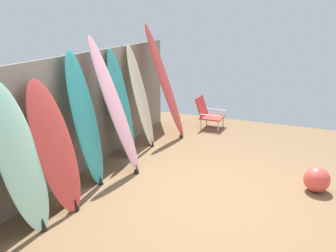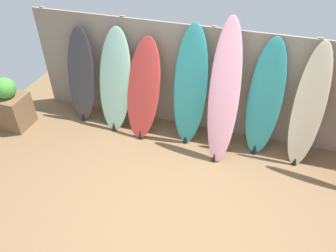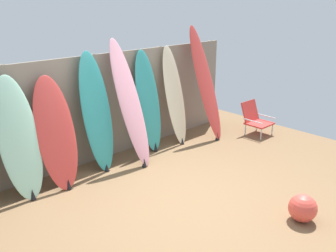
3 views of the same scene
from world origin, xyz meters
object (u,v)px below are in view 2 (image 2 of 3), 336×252
surfboard_seafoam_1 (115,82)px  surfboard_teal_3 (190,88)px  surfboard_red_2 (143,90)px  planter_box (11,106)px  surfboard_charcoal_0 (81,77)px  surfboard_teal_5 (265,100)px  surfboard_pink_4 (224,94)px  surfboard_cream_6 (309,108)px

surfboard_seafoam_1 → surfboard_teal_3: surfboard_teal_3 is taller
surfboard_red_2 → planter_box: bearing=-166.8°
surfboard_charcoal_0 → planter_box: size_ratio=1.78×
surfboard_seafoam_1 → planter_box: bearing=-161.2°
surfboard_teal_5 → planter_box: (-4.11, -0.66, -0.50)m
surfboard_red_2 → surfboard_teal_5: surfboard_teal_5 is taller
surfboard_seafoam_1 → surfboard_pink_4: size_ratio=0.82×
surfboard_seafoam_1 → surfboard_teal_3: (1.26, 0.01, 0.10)m
surfboard_seafoam_1 → planter_box: size_ratio=1.85×
surfboard_charcoal_0 → surfboard_pink_4: bearing=-4.1°
surfboard_teal_3 → surfboard_seafoam_1: bearing=-179.4°
surfboard_pink_4 → surfboard_cream_6: 1.21m
surfboard_charcoal_0 → surfboard_cream_6: 3.64m
surfboard_seafoam_1 → surfboard_pink_4: 1.82m
surfboard_red_2 → surfboard_cream_6: bearing=2.1°
surfboard_red_2 → planter_box: (-2.24, -0.53, -0.40)m
surfboard_seafoam_1 → surfboard_teal_5: surfboard_teal_5 is taller
surfboard_charcoal_0 → surfboard_pink_4: (2.45, -0.18, 0.21)m
surfboard_seafoam_1 → surfboard_pink_4: (1.80, -0.14, 0.18)m
surfboard_pink_4 → planter_box: 3.61m
surfboard_charcoal_0 → planter_box: 1.31m
surfboard_charcoal_0 → surfboard_teal_5: surfboard_teal_5 is taller
surfboard_red_2 → planter_box: 2.34m
surfboard_seafoam_1 → planter_box: surfboard_seafoam_1 is taller
surfboard_teal_3 → planter_box: bearing=-168.7°
surfboard_teal_5 → surfboard_cream_6: bearing=-4.3°
surfboard_cream_6 → surfboard_seafoam_1: bearing=-179.4°
surfboard_pink_4 → planter_box: bearing=-172.8°
surfboard_teal_3 → planter_box: surfboard_teal_3 is taller
surfboard_pink_4 → surfboard_cream_6: size_ratio=1.12×
surfboard_charcoal_0 → surfboard_pink_4: 2.47m
surfboard_teal_3 → surfboard_teal_5: size_ratio=1.05×
surfboard_teal_3 → surfboard_pink_4: (0.54, -0.16, 0.08)m
surfboard_red_2 → surfboard_pink_4: bearing=-3.7°
surfboard_charcoal_0 → surfboard_teal_5: size_ratio=0.90×
surfboard_charcoal_0 → surfboard_seafoam_1: bearing=-3.0°
surfboard_red_2 → surfboard_teal_3: 0.76m
surfboard_seafoam_1 → surfboard_cream_6: 2.99m
surfboard_red_2 → surfboard_pink_4: (1.29, -0.08, 0.22)m
surfboard_seafoam_1 → planter_box: 1.88m
surfboard_charcoal_0 → surfboard_seafoam_1: (0.65, -0.03, 0.03)m
surfboard_charcoal_0 → surfboard_teal_3: size_ratio=0.86×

